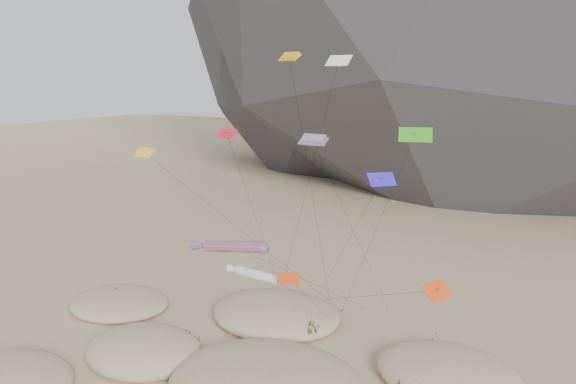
{
  "coord_description": "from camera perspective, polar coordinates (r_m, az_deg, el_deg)",
  "views": [
    {
      "loc": [
        25.44,
        -30.51,
        25.94
      ],
      "look_at": [
        0.95,
        12.0,
        15.64
      ],
      "focal_mm": 35.0,
      "sensor_mm": 36.0,
      "label": 1
    }
  ],
  "objects": [
    {
      "name": "delta_kites",
      "position": [
        46.15,
        3.46,
        1.53
      ],
      "size": [
        30.77,
        19.92,
        27.58
      ],
      "color": "gold",
      "rests_on": "ground"
    },
    {
      "name": "dunes",
      "position": [
        50.41,
        -5.06,
        -18.26
      ],
      "size": [
        51.97,
        38.9,
        3.59
      ],
      "color": "#CCB789",
      "rests_on": "ground"
    },
    {
      "name": "rainbow_tube_kite",
      "position": [
        47.82,
        -5.78,
        -5.54
      ],
      "size": [
        8.65,
        19.94,
        12.52
      ],
      "color": "#DB5C17",
      "rests_on": "ground"
    },
    {
      "name": "multi_parafoil",
      "position": [
        46.71,
        2.7,
        5.02
      ],
      "size": [
        2.97,
        16.07,
        21.12
      ],
      "color": "red",
      "rests_on": "ground"
    },
    {
      "name": "dune_grass",
      "position": [
        49.4,
        -5.97,
        -18.73
      ],
      "size": [
        42.78,
        28.01,
        1.57
      ],
      "color": "black",
      "rests_on": "ground"
    },
    {
      "name": "kite_stakes",
      "position": [
        64.15,
        5.96,
        -11.92
      ],
      "size": [
        23.63,
        6.86,
        0.3
      ],
      "color": "#3F2D1E",
      "rests_on": "ground"
    },
    {
      "name": "white_tube_kite",
      "position": [
        47.75,
        -3.36,
        -8.35
      ],
      "size": [
        6.41,
        18.86,
        10.12
      ],
      "color": "white",
      "rests_on": "ground"
    },
    {
      "name": "orange_parafoil",
      "position": [
        54.72,
        0.24,
        13.17
      ],
      "size": [
        2.84,
        7.52,
        28.05
      ],
      "color": "orange",
      "rests_on": "ground"
    }
  ]
}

